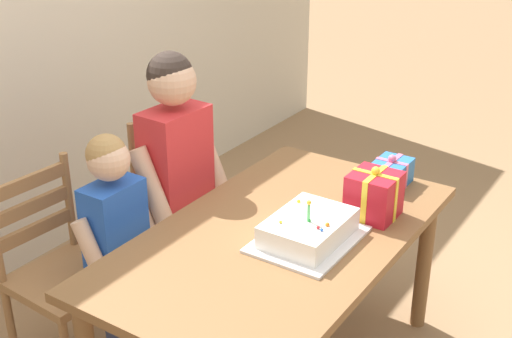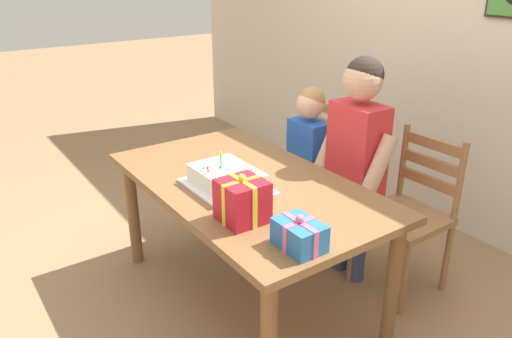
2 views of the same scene
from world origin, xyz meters
The scene contains 10 objects.
ground_plane centered at (0.00, 0.00, 0.00)m, with size 20.00×20.00×0.00m, color #997551.
back_wall centered at (0.00, 1.71, 1.30)m, with size 6.40×0.11×2.60m.
dining_table centered at (0.00, 0.00, 0.64)m, with size 1.58×0.90×0.73m.
birthday_cake centered at (0.01, -0.13, 0.78)m, with size 0.44×0.34×0.19m.
gift_box_red_large centered at (0.66, -0.19, 0.79)m, with size 0.20×0.15×0.15m.
gift_box_beside_cake centered at (0.34, -0.25, 0.82)m, with size 0.20×0.20×0.22m.
chair_left centered at (-0.41, 0.83, 0.47)m, with size 0.44×0.44×0.92m.
chair_right centered at (0.41, 0.83, 0.47)m, with size 0.42×0.42×0.92m.
child_older centered at (0.15, 0.64, 0.81)m, with size 0.49×0.28×1.33m.
child_younger centered at (-0.26, 0.64, 0.66)m, with size 0.39×0.22×1.09m.
Camera 2 is at (1.95, -1.30, 1.78)m, focal length 34.66 mm.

